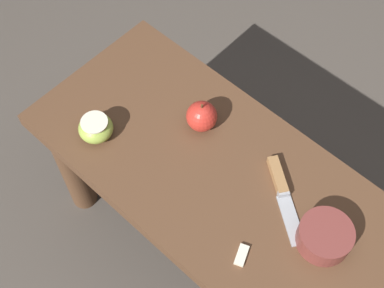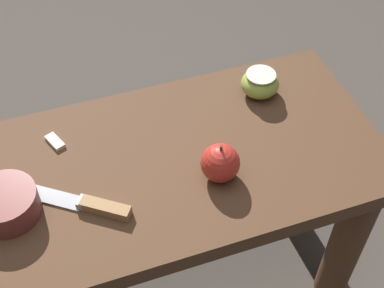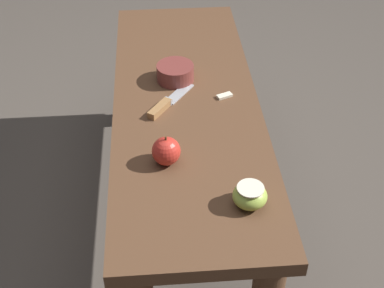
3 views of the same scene
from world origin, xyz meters
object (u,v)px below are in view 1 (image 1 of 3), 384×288
object	(u,v)px
wooden_bench	(267,232)
apple_whole	(202,116)
knife	(281,187)
bowl	(325,236)
apple_cut	(96,128)

from	to	relation	value
wooden_bench	apple_whole	distance (m)	0.31
knife	bowl	world-z (taller)	bowl
knife	bowl	size ratio (longest dim) A/B	1.63
wooden_bench	apple_whole	bearing A→B (deg)	-14.27
knife	apple_cut	bearing A→B (deg)	-120.37
bowl	knife	bearing A→B (deg)	-15.02
wooden_bench	apple_cut	distance (m)	0.47
wooden_bench	bowl	world-z (taller)	bowl
bowl	wooden_bench	bearing A→B (deg)	12.56
apple_whole	bowl	distance (m)	0.39
apple_whole	wooden_bench	bearing A→B (deg)	165.73
apple_whole	bowl	world-z (taller)	apple_whole
knife	apple_cut	size ratio (longest dim) A/B	2.30
wooden_bench	apple_whole	size ratio (longest dim) A/B	14.87
knife	bowl	distance (m)	0.15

